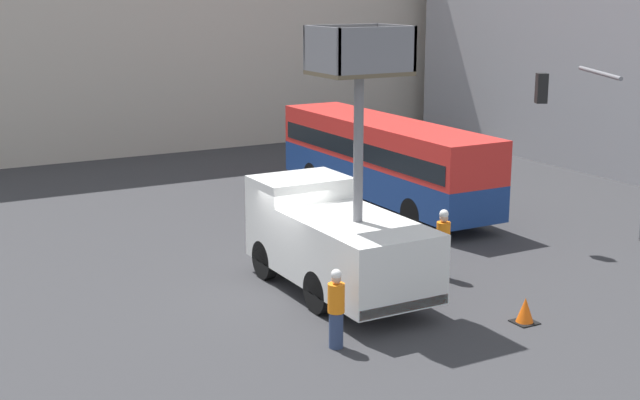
% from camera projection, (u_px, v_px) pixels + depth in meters
% --- Properties ---
extents(ground_plane, '(120.00, 120.00, 0.00)m').
position_uv_depth(ground_plane, '(293.00, 290.00, 23.52)').
color(ground_plane, '#333335').
extents(building_backdrop_far, '(44.00, 10.00, 13.11)m').
position_uv_depth(building_backdrop_far, '(54.00, 12.00, 43.47)').
color(building_backdrop_far, '#BCB2A3').
rests_on(building_backdrop_far, ground_plane).
extents(utility_truck, '(2.50, 6.04, 6.92)m').
position_uv_depth(utility_truck, '(336.00, 235.00, 22.93)').
color(utility_truck, silver).
rests_on(utility_truck, ground_plane).
extents(city_bus, '(2.43, 10.97, 3.09)m').
position_uv_depth(city_bus, '(384.00, 156.00, 32.20)').
color(city_bus, navy).
rests_on(city_bus, ground_plane).
extents(traffic_light_pole, '(3.41, 3.17, 5.56)m').
position_uv_depth(traffic_light_pole, '(609.00, 121.00, 27.12)').
color(traffic_light_pole, slate).
rests_on(traffic_light_pole, ground_plane).
extents(road_worker_near_truck, '(0.38, 0.38, 1.82)m').
position_uv_depth(road_worker_near_truck, '(336.00, 309.00, 19.57)').
color(road_worker_near_truck, navy).
rests_on(road_worker_near_truck, ground_plane).
extents(road_worker_directing, '(0.38, 0.38, 1.94)m').
position_uv_depth(road_worker_directing, '(443.00, 244.00, 24.24)').
color(road_worker_directing, navy).
rests_on(road_worker_directing, ground_plane).
extents(traffic_cone_near_truck, '(0.55, 0.55, 0.63)m').
position_uv_depth(traffic_cone_near_truck, '(525.00, 311.00, 21.15)').
color(traffic_cone_near_truck, black).
rests_on(traffic_cone_near_truck, ground_plane).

